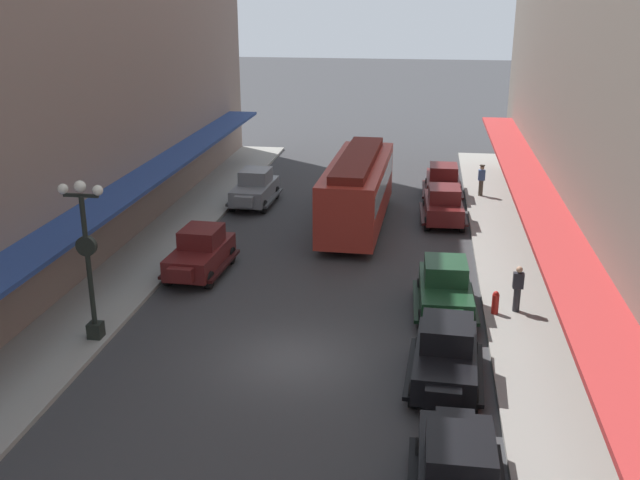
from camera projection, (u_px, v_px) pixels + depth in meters
name	position (u px, v px, depth m)	size (l,w,h in m)	color
ground_plane	(292.00, 359.00, 22.34)	(200.00, 200.00, 0.00)	#38383A
sidewalk_left	(60.00, 341.00, 23.33)	(3.00, 60.00, 0.15)	#99968E
sidewalk_right	(545.00, 375.00, 21.30)	(3.00, 60.00, 0.15)	#99968E
parked_car_0	(445.00, 288.00, 25.24)	(2.25, 4.30, 1.84)	#193D23
parked_car_1	(458.00, 471.00, 15.68)	(2.15, 4.26, 1.84)	black
parked_car_2	(446.00, 354.00, 20.69)	(2.30, 4.32, 1.84)	black
parked_car_3	(255.00, 187.00, 37.88)	(2.25, 4.30, 1.84)	slate
parked_car_4	(443.00, 180.00, 39.24)	(2.17, 4.27, 1.84)	#591919
parked_car_5	(200.00, 251.00, 28.72)	(2.30, 4.32, 1.84)	#591919
parked_car_6	(443.00, 204.00, 35.00)	(2.29, 4.31, 1.84)	#591919
streetcar	(358.00, 188.00, 34.11)	(2.78, 9.67, 3.46)	#A52D23
lamp_post_with_clock	(87.00, 254.00, 22.49)	(1.42, 0.44, 5.16)	black
fire_hydrant	(495.00, 302.00, 25.00)	(0.24, 0.24, 0.82)	#B21E19
pedestrian_0	(518.00, 288.00, 25.05)	(0.36, 0.24, 1.64)	#2D2D33
pedestrian_1	(481.00, 180.00, 39.06)	(0.36, 0.28, 1.67)	#4C4238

